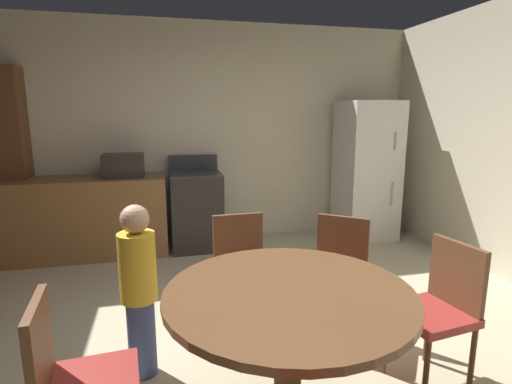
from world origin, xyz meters
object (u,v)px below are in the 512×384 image
at_px(oven_range, 196,210).
at_px(chair_north, 242,266).
at_px(chair_northeast, 338,269).
at_px(dining_table, 289,319).
at_px(chair_east, 440,304).
at_px(microwave, 124,165).
at_px(chair_west, 73,379).
at_px(refrigerator, 366,170).
at_px(person_child, 139,287).

relative_size(oven_range, chair_north, 1.26).
bearing_deg(chair_northeast, dining_table, 0.00).
relative_size(chair_northeast, chair_east, 1.00).
distance_m(microwave, chair_west, 3.09).
distance_m(oven_range, chair_east, 3.07).
height_order(oven_range, chair_east, oven_range).
distance_m(dining_table, chair_north, 1.00).
bearing_deg(chair_east, oven_range, -74.96).
bearing_deg(dining_table, microwave, 108.74).
height_order(dining_table, chair_west, chair_west).
height_order(oven_range, dining_table, oven_range).
bearing_deg(oven_range, chair_east, -67.22).
height_order(refrigerator, chair_north, refrigerator).
height_order(oven_range, person_child, oven_range).
distance_m(microwave, chair_north, 2.25).
relative_size(oven_range, person_child, 1.01).
distance_m(refrigerator, chair_north, 2.82).
distance_m(microwave, chair_northeast, 2.78).
relative_size(refrigerator, chair_west, 2.02).
height_order(dining_table, person_child, person_child).
relative_size(oven_range, dining_table, 0.89).
xyz_separation_m(chair_northeast, chair_east, (0.36, -0.64, 0.00)).
xyz_separation_m(chair_east, person_child, (-1.73, 0.48, 0.08)).
distance_m(chair_west, person_child, 0.75).
bearing_deg(oven_range, chair_north, -85.23).
relative_size(dining_table, person_child, 1.13).
bearing_deg(chair_northeast, chair_east, 68.42).
relative_size(microwave, person_child, 0.40).
xyz_separation_m(microwave, chair_west, (0.01, -3.05, -0.53)).
xyz_separation_m(refrigerator, person_child, (-2.75, -2.29, -0.30)).
bearing_deg(chair_west, microwave, 85.10).
relative_size(chair_north, person_child, 0.80).
distance_m(refrigerator, person_child, 3.59).
bearing_deg(refrigerator, chair_west, -134.89).
bearing_deg(chair_north, oven_range, -177.51).
relative_size(chair_west, chair_east, 1.00).
bearing_deg(microwave, chair_east, -54.87).
distance_m(oven_range, microwave, 0.98).
xyz_separation_m(refrigerator, chair_northeast, (-1.37, -2.14, -0.38)).
relative_size(chair_north, chair_east, 1.00).
relative_size(refrigerator, microwave, 4.00).
bearing_deg(dining_table, chair_northeast, 50.90).
bearing_deg(refrigerator, microwave, 179.04).
xyz_separation_m(dining_table, chair_west, (-0.99, -0.09, -0.10)).
bearing_deg(chair_west, chair_northeast, 22.86).
relative_size(refrigerator, chair_east, 2.02).
bearing_deg(oven_range, dining_table, -86.06).
relative_size(oven_range, chair_east, 1.26).
relative_size(microwave, chair_east, 0.51).
height_order(refrigerator, chair_east, refrigerator).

